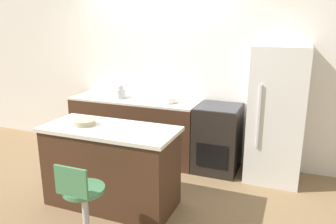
# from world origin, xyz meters

# --- Properties ---
(ground_plane) EXTENTS (14.00, 14.00, 0.00)m
(ground_plane) POSITION_xyz_m (0.00, 0.00, 0.00)
(ground_plane) COLOR #8E704C
(wall_back) EXTENTS (8.00, 0.06, 2.60)m
(wall_back) POSITION_xyz_m (0.00, 0.68, 1.30)
(wall_back) COLOR white
(wall_back) RESTS_ON ground_plane
(back_counter) EXTENTS (1.95, 0.63, 0.92)m
(back_counter) POSITION_xyz_m (-0.29, 0.33, 0.46)
(back_counter) COLOR #422819
(back_counter) RESTS_ON ground_plane
(kitchen_island) EXTENTS (1.49, 0.67, 0.91)m
(kitchen_island) POSITION_xyz_m (0.10, -1.01, 0.46)
(kitchen_island) COLOR #422819
(kitchen_island) RESTS_ON ground_plane
(oven_range) EXTENTS (0.59, 0.64, 0.92)m
(oven_range) POSITION_xyz_m (0.99, 0.33, 0.46)
(oven_range) COLOR black
(oven_range) RESTS_ON ground_plane
(refrigerator) EXTENTS (0.67, 0.65, 1.74)m
(refrigerator) POSITION_xyz_m (1.73, 0.34, 0.87)
(refrigerator) COLOR silver
(refrigerator) RESTS_ON ground_plane
(stool_chair) EXTENTS (0.38, 0.38, 0.84)m
(stool_chair) POSITION_xyz_m (0.24, -1.73, 0.41)
(stool_chair) COLOR #B7B7BC
(stool_chair) RESTS_ON ground_plane
(kettle) EXTENTS (0.16, 0.16, 0.20)m
(kettle) POSITION_xyz_m (-0.50, 0.29, 1.00)
(kettle) COLOR silver
(kettle) RESTS_ON back_counter
(mixing_bowl) EXTENTS (0.21, 0.21, 0.08)m
(mixing_bowl) POSITION_xyz_m (0.28, 0.29, 0.96)
(mixing_bowl) COLOR white
(mixing_bowl) RESTS_ON back_counter
(fruit_bowl) EXTENTS (0.25, 0.25, 0.06)m
(fruit_bowl) POSITION_xyz_m (-0.21, -1.02, 0.94)
(fruit_bowl) COLOR #C1B28E
(fruit_bowl) RESTS_ON kitchen_island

